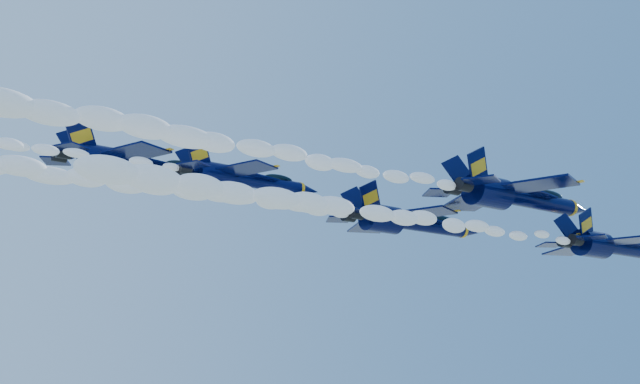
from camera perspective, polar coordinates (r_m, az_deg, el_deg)
jet_lead at (r=78.66m, az=22.37°, el=-4.04°), size 17.21×14.11×6.39m
smoke_trail_jet_lead at (r=55.96m, az=4.78°, el=-1.70°), size 46.38×1.92×1.73m
jet_second at (r=72.96m, az=15.39°, el=-0.32°), size 19.86×16.29×7.38m
smoke_trail_jet_second at (r=53.44m, az=-7.30°, el=3.87°), size 46.38×2.21×1.99m
jet_third at (r=79.61m, az=7.10°, el=-2.37°), size 19.47×15.97×7.23m
smoke_trail_jet_third at (r=63.66m, az=-14.70°, el=0.63°), size 46.38×2.17×1.95m
jet_fourth at (r=74.68m, az=-6.21°, el=1.06°), size 16.85×13.83×6.26m
jet_fifth at (r=78.13m, az=-14.38°, el=2.10°), size 19.79×16.23×7.35m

